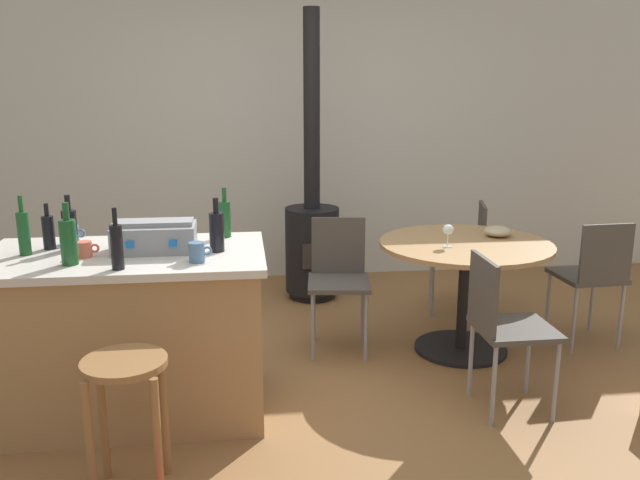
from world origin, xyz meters
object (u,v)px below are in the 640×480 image
bottle_4 (24,232)px  cup_1 (85,249)px  folding_chair_left (593,272)px  bottle_1 (70,229)px  bottle_2 (117,246)px  wooden_stool (126,394)px  bottle_3 (68,241)px  bottle_6 (217,231)px  cup_2 (197,252)px  folding_chair_right (465,248)px  wood_stove (312,231)px  wine_glass (448,230)px  serving_bowl (498,231)px  folding_chair_near (339,273)px  bottle_0 (225,218)px  dining_table (465,268)px  toolbox (154,237)px  kitchen_island (130,333)px  folding_chair_far (503,321)px  bottle_5 (48,232)px  cup_0 (72,234)px

bottle_4 → cup_1: bearing=-14.6°
folding_chair_left → bottle_1: bearing=-171.7°
bottle_1 → bottle_2: bearing=-53.1°
wooden_stool → bottle_3: 0.85m
bottle_6 → cup_2: 0.23m
bottle_6 → folding_chair_right: bearing=37.1°
wooden_stool → wood_stove: bearing=67.5°
wine_glass → serving_bowl: bearing=29.2°
wooden_stool → folding_chair_near: size_ratio=0.73×
bottle_0 → folding_chair_near: bearing=32.5°
dining_table → bottle_4: bottle_4 is taller
bottle_6 → wooden_stool: bearing=-116.7°
bottle_2 → bottle_6: (0.45, 0.28, -0.01)m
folding_chair_right → bottle_0: (-1.80, -1.06, 0.50)m
wooden_stool → bottle_3: (-0.33, 0.57, 0.54)m
serving_bowl → folding_chair_left: bearing=-14.3°
cup_2 → wine_glass: bearing=25.5°
bottle_2 → serving_bowl: 2.52m
bottle_6 → cup_2: bottle_6 is taller
dining_table → toolbox: size_ratio=2.63×
wood_stove → bottle_6: (-0.70, -1.85, 0.44)m
bottle_2 → cup_2: bottle_2 is taller
kitchen_island → folding_chair_left: kitchen_island is taller
folding_chair_near → kitchen_island: bearing=-148.5°
bottle_6 → kitchen_island: bearing=177.1°
wood_stove → bottle_0: 1.72m
folding_chair_left → folding_chair_right: bearing=127.7°
bottle_3 → bottle_6: (0.70, 0.17, -0.01)m
folding_chair_far → bottle_2: (-1.95, -0.08, 0.49)m
toolbox → bottle_6: (0.32, -0.05, 0.03)m
kitchen_island → bottle_5: bottle_5 is taller
bottle_1 → cup_1: bearing=-57.3°
bottle_4 → bottle_5: 0.14m
wood_stove → toolbox: wood_stove is taller
kitchen_island → wooden_stool: size_ratio=2.30×
bottle_4 → wine_glass: bottle_4 is taller
bottle_0 → bottle_3: bearing=-146.2°
folding_chair_left → toolbox: 2.86m
folding_chair_right → cup_0: bearing=-157.0°
kitchen_island → folding_chair_right: bearing=30.5°
folding_chair_left → cup_2: size_ratio=7.61×
bottle_5 → cup_2: 0.87m
bottle_6 → serving_bowl: 1.99m
dining_table → wood_stove: wood_stove is taller
cup_0 → bottle_0: bearing=3.8°
bottle_3 → serving_bowl: (2.53, 0.92, -0.23)m
dining_table → bottle_2: size_ratio=3.75×
toolbox → bottle_6: bottle_6 is taller
bottle_1 → cup_2: size_ratio=2.56×
dining_table → cup_1: 2.34m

